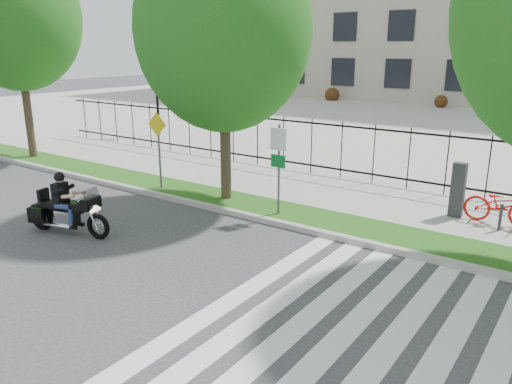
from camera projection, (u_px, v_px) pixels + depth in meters
The scene contains 13 objects.
ground at pixel (146, 273), 10.58m from camera, with size 120.00×120.00×0.00m, color #353538.
curb at pixel (258, 218), 13.77m from camera, with size 60.00×0.20×0.15m, color #A4A29A.
grass_verge at pixel (274, 210), 14.43m from camera, with size 60.00×1.50×0.15m, color #255515.
sidewalk at pixel (316, 191), 16.39m from camera, with size 60.00×3.50×0.15m, color #A5A39B.
plaza at pixel (456, 126), 30.14m from camera, with size 80.00×34.00×0.10m, color #A5A39B.
crosswalk_stripes at pixel (357, 350), 7.89m from camera, with size 5.70×8.00×0.01m, color silver, non-canonical shape.
iron_fence at pixel (341, 150), 17.46m from camera, with size 30.00×0.06×2.00m, color black, non-canonical shape.
lamp_post_left at pixel (156, 76), 25.74m from camera, with size 1.06×0.70×4.25m.
street_tree_0 at pixel (16, 17), 19.67m from camera, with size 5.05×5.05×8.53m.
street_tree_1 at pixel (223, 30), 14.02m from camera, with size 5.03×5.03×7.84m.
sign_pole_regulatory at pixel (279, 158), 13.48m from camera, with size 0.50×0.09×2.50m.
sign_pole_warning at pixel (158, 140), 16.04m from camera, with size 0.78×0.09×2.49m.
motorcycle_rider at pixel (67, 210), 12.66m from camera, with size 2.50×1.04×1.95m.
Camera 1 is at (7.49, -6.54, 4.62)m, focal length 35.00 mm.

